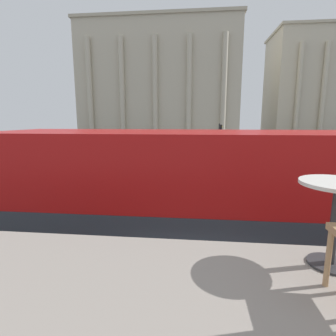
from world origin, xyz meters
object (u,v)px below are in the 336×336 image
object	(u,v)px
traffic_light_far	(220,137)
pedestrian_olive	(271,153)
plaza_building_left	(161,87)
double_decker_bus	(243,215)
traffic_light_mid	(272,146)
pedestrian_red	(234,148)
car_navy	(109,164)
traffic_light_near	(210,155)
car_silver	(173,158)
pedestrian_yellow	(257,157)

from	to	relation	value
traffic_light_far	pedestrian_olive	world-z (taller)	traffic_light_far
plaza_building_left	double_decker_bus	bearing A→B (deg)	-80.49
traffic_light_mid	pedestrian_red	world-z (taller)	traffic_light_mid
double_decker_bus	car_navy	distance (m)	18.00
double_decker_bus	pedestrian_red	bearing A→B (deg)	76.22
car_navy	traffic_light_near	bearing A→B (deg)	177.86
car_silver	traffic_light_mid	bearing A→B (deg)	-96.05
plaza_building_left	pedestrian_yellow	world-z (taller)	plaza_building_left
double_decker_bus	plaza_building_left	world-z (taller)	plaza_building_left
double_decker_bus	pedestrian_yellow	size ratio (longest dim) A/B	6.62
pedestrian_red	pedestrian_olive	size ratio (longest dim) A/B	1.01
traffic_light_near	car_navy	size ratio (longest dim) A/B	0.90
double_decker_bus	pedestrian_red	xyz separation A→B (m)	(3.69, 27.32, -1.29)
double_decker_bus	traffic_light_near	distance (m)	8.91
traffic_light_near	traffic_light_mid	bearing A→B (deg)	56.22
pedestrian_red	traffic_light_mid	bearing A→B (deg)	-29.53
double_decker_bus	plaza_building_left	xyz separation A→B (m)	(-8.04, 47.97, 8.61)
traffic_light_near	traffic_light_far	world-z (taller)	traffic_light_far
double_decker_bus	traffic_light_far	world-z (taller)	double_decker_bus
car_navy	pedestrian_red	size ratio (longest dim) A/B	2.40
car_navy	pedestrian_olive	distance (m)	16.31
car_navy	pedestrian_red	distance (m)	16.64
plaza_building_left	pedestrian_red	size ratio (longest dim) A/B	16.69
traffic_light_mid	traffic_light_far	distance (m)	6.79
double_decker_bus	pedestrian_red	distance (m)	27.60
pedestrian_yellow	pedestrian_olive	bearing A→B (deg)	-165.88
pedestrian_olive	car_silver	bearing A→B (deg)	-72.63
traffic_light_far	car_silver	distance (m)	5.97
traffic_light_near	car_navy	bearing A→B (deg)	139.38
car_navy	car_silver	size ratio (longest dim) A/B	1.00
double_decker_bus	pedestrian_olive	xyz separation A→B (m)	(6.69, 22.10, -1.30)
double_decker_bus	pedestrian_red	world-z (taller)	double_decker_bus
car_silver	pedestrian_olive	distance (m)	10.20
plaza_building_left	traffic_light_far	world-z (taller)	plaza_building_left
plaza_building_left	traffic_light_far	xyz separation A→B (m)	(9.50, -25.12, -8.31)
car_navy	pedestrian_red	xyz separation A→B (m)	(12.06, 11.47, 0.31)
pedestrian_red	double_decker_bus	bearing A→B (deg)	-46.57
traffic_light_near	pedestrian_olive	world-z (taller)	traffic_light_near
car_navy	pedestrian_red	bearing A→B (deg)	-97.96
traffic_light_near	traffic_light_far	xyz separation A→B (m)	(1.74, 13.95, 0.13)
traffic_light_far	car_silver	xyz separation A→B (m)	(-4.68, -3.19, -1.90)
traffic_light_mid	car_navy	world-z (taller)	traffic_light_mid
double_decker_bus	traffic_light_mid	xyz separation A→B (m)	(5.34, 17.30, -0.11)
traffic_light_mid	car_silver	world-z (taller)	traffic_light_mid
double_decker_bus	traffic_light_near	size ratio (longest dim) A/B	2.82
traffic_light_mid	pedestrian_yellow	bearing A→B (deg)	103.29
pedestrian_red	pedestrian_yellow	xyz separation A→B (m)	(1.09, -7.63, -0.09)
double_decker_bus	traffic_light_far	bearing A→B (deg)	80.24
car_navy	pedestrian_olive	xyz separation A→B (m)	(15.06, 6.25, 0.30)
traffic_light_near	pedestrian_yellow	world-z (taller)	traffic_light_near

